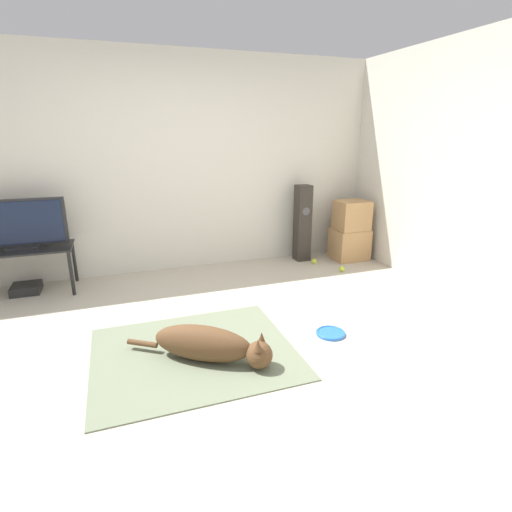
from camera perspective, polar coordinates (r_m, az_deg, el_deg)
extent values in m
plane|color=#BCB29E|center=(3.31, -5.54, -12.78)|extent=(12.00, 12.00, 0.00)
cube|color=beige|center=(4.94, -12.16, 12.57)|extent=(8.00, 0.06, 2.55)
cube|color=beige|center=(4.31, 30.27, 9.98)|extent=(0.06, 8.00, 2.55)
cube|color=slate|center=(3.24, -8.82, -13.49)|extent=(1.53, 1.31, 0.01)
ellipsoid|color=brown|center=(3.07, -7.66, -12.23)|extent=(0.76, 0.62, 0.27)
sphere|color=brown|center=(2.97, 0.44, -13.94)|extent=(0.20, 0.20, 0.20)
cone|color=brown|center=(2.96, 0.81, -11.60)|extent=(0.06, 0.06, 0.09)
cone|color=brown|center=(2.87, 0.27, -12.63)|extent=(0.06, 0.06, 0.09)
cylinder|color=brown|center=(3.32, -15.91, -11.91)|extent=(0.23, 0.18, 0.04)
cylinder|color=blue|center=(3.53, 10.61, -10.81)|extent=(0.25, 0.25, 0.02)
torus|color=blue|center=(3.52, 10.62, -10.71)|extent=(0.25, 0.25, 0.02)
cube|color=tan|center=(5.52, 13.17, 1.66)|extent=(0.45, 0.38, 0.41)
cube|color=tan|center=(5.43, 13.53, 5.67)|extent=(0.41, 0.34, 0.38)
cube|color=#2D2823|center=(5.31, 6.65, 4.67)|extent=(0.18, 0.18, 1.00)
cylinder|color=#4C4C51|center=(5.19, 7.18, 6.34)|extent=(0.10, 0.00, 0.10)
cube|color=black|center=(4.79, -30.21, 0.85)|extent=(0.93, 0.50, 0.02)
cylinder|color=black|center=(4.59, -24.87, -2.31)|extent=(0.04, 0.04, 0.48)
cylinder|color=black|center=(5.01, -24.50, -0.70)|extent=(0.04, 0.04, 0.48)
cube|color=#232326|center=(4.79, -30.25, 1.10)|extent=(0.31, 0.20, 0.02)
cube|color=#232326|center=(4.74, -30.70, 4.11)|extent=(0.88, 0.04, 0.49)
cube|color=#141E38|center=(4.72, -30.74, 4.06)|extent=(0.81, 0.01, 0.44)
sphere|color=#C6E033|center=(5.04, 12.18, -1.82)|extent=(0.07, 0.07, 0.07)
sphere|color=#C6E033|center=(5.27, 8.31, -0.76)|extent=(0.07, 0.07, 0.07)
cube|color=black|center=(4.96, -29.97, -4.04)|extent=(0.28, 0.29, 0.09)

